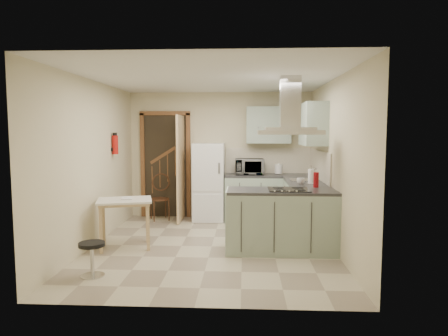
# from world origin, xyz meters

# --- Properties ---
(floor) EXTENTS (4.20, 4.20, 0.00)m
(floor) POSITION_xyz_m (0.00, 0.00, 0.00)
(floor) COLOR #BBB191
(floor) RESTS_ON ground
(ceiling) EXTENTS (4.20, 4.20, 0.00)m
(ceiling) POSITION_xyz_m (0.00, 0.00, 2.50)
(ceiling) COLOR silver
(ceiling) RESTS_ON back_wall
(back_wall) EXTENTS (3.60, 0.00, 3.60)m
(back_wall) POSITION_xyz_m (0.00, 2.10, 1.25)
(back_wall) COLOR beige
(back_wall) RESTS_ON floor
(left_wall) EXTENTS (0.00, 4.20, 4.20)m
(left_wall) POSITION_xyz_m (-1.80, 0.00, 1.25)
(left_wall) COLOR beige
(left_wall) RESTS_ON floor
(right_wall) EXTENTS (0.00, 4.20, 4.20)m
(right_wall) POSITION_xyz_m (1.80, 0.00, 1.25)
(right_wall) COLOR beige
(right_wall) RESTS_ON floor
(doorway) EXTENTS (1.10, 0.12, 2.10)m
(doorway) POSITION_xyz_m (-1.10, 2.07, 1.05)
(doorway) COLOR brown
(doorway) RESTS_ON floor
(fridge) EXTENTS (0.60, 0.60, 1.50)m
(fridge) POSITION_xyz_m (-0.20, 1.80, 0.75)
(fridge) COLOR white
(fridge) RESTS_ON floor
(counter_back) EXTENTS (1.08, 0.60, 0.90)m
(counter_back) POSITION_xyz_m (0.66, 1.80, 0.45)
(counter_back) COLOR #9EB2A0
(counter_back) RESTS_ON floor
(counter_right) EXTENTS (0.60, 1.95, 0.90)m
(counter_right) POSITION_xyz_m (1.50, 1.12, 0.45)
(counter_right) COLOR #9EB2A0
(counter_right) RESTS_ON floor
(splashback) EXTENTS (1.68, 0.02, 0.50)m
(splashback) POSITION_xyz_m (0.96, 2.09, 1.15)
(splashback) COLOR beige
(splashback) RESTS_ON counter_back
(wall_cabinet_back) EXTENTS (0.85, 0.35, 0.70)m
(wall_cabinet_back) POSITION_xyz_m (0.95, 1.93, 1.85)
(wall_cabinet_back) COLOR #9EB2A0
(wall_cabinet_back) RESTS_ON back_wall
(wall_cabinet_right) EXTENTS (0.35, 0.90, 0.70)m
(wall_cabinet_right) POSITION_xyz_m (1.62, 0.85, 1.85)
(wall_cabinet_right) COLOR #9EB2A0
(wall_cabinet_right) RESTS_ON right_wall
(peninsula) EXTENTS (1.55, 0.65, 0.90)m
(peninsula) POSITION_xyz_m (1.02, -0.18, 0.45)
(peninsula) COLOR #9EB2A0
(peninsula) RESTS_ON floor
(hob) EXTENTS (0.58, 0.50, 0.01)m
(hob) POSITION_xyz_m (1.12, -0.18, 0.91)
(hob) COLOR black
(hob) RESTS_ON peninsula
(extractor_hood) EXTENTS (0.90, 0.55, 0.10)m
(extractor_hood) POSITION_xyz_m (1.12, -0.18, 1.72)
(extractor_hood) COLOR silver
(extractor_hood) RESTS_ON ceiling
(sink) EXTENTS (0.45, 0.40, 0.01)m
(sink) POSITION_xyz_m (1.50, 0.95, 0.91)
(sink) COLOR silver
(sink) RESTS_ON counter_right
(fire_extinguisher) EXTENTS (0.10, 0.10, 0.32)m
(fire_extinguisher) POSITION_xyz_m (-1.74, 0.90, 1.50)
(fire_extinguisher) COLOR #B2140F
(fire_extinguisher) RESTS_ON left_wall
(drop_leaf_table) EXTENTS (0.90, 0.77, 0.73)m
(drop_leaf_table) POSITION_xyz_m (-1.28, -0.12, 0.36)
(drop_leaf_table) COLOR tan
(drop_leaf_table) RESTS_ON floor
(bentwood_chair) EXTENTS (0.48, 0.48, 0.82)m
(bentwood_chair) POSITION_xyz_m (-1.16, 1.76, 0.41)
(bentwood_chair) COLOR #55291C
(bentwood_chair) RESTS_ON floor
(stool) EXTENTS (0.40, 0.40, 0.42)m
(stool) POSITION_xyz_m (-1.33, -1.30, 0.21)
(stool) COLOR black
(stool) RESTS_ON floor
(microwave) EXTENTS (0.56, 0.40, 0.30)m
(microwave) POSITION_xyz_m (0.59, 1.81, 1.05)
(microwave) COLOR black
(microwave) RESTS_ON counter_back
(kettle) EXTENTS (0.19, 0.19, 0.22)m
(kettle) POSITION_xyz_m (1.15, 1.81, 1.01)
(kettle) COLOR silver
(kettle) RESTS_ON counter_back
(cereal_box) EXTENTS (0.13, 0.21, 0.29)m
(cereal_box) POSITION_xyz_m (0.79, 1.85, 1.04)
(cereal_box) COLOR orange
(cereal_box) RESTS_ON counter_back
(soap_bottle) EXTENTS (0.08, 0.08, 0.17)m
(soap_bottle) POSITION_xyz_m (1.70, 1.34, 0.98)
(soap_bottle) COLOR #B2B3BF
(soap_bottle) RESTS_ON counter_right
(paper_towel) EXTENTS (0.12, 0.12, 0.24)m
(paper_towel) POSITION_xyz_m (1.55, 0.48, 1.02)
(paper_towel) COLOR white
(paper_towel) RESTS_ON counter_right
(cup) EXTENTS (0.13, 0.13, 0.10)m
(cup) POSITION_xyz_m (1.38, 0.43, 0.95)
(cup) COLOR white
(cup) RESTS_ON counter_right
(red_bottle) EXTENTS (0.08, 0.08, 0.22)m
(red_bottle) POSITION_xyz_m (1.56, 0.09, 1.01)
(red_bottle) COLOR #A20D14
(red_bottle) RESTS_ON peninsula
(book) EXTENTS (0.22, 0.26, 0.10)m
(book) POSITION_xyz_m (-1.34, -0.10, 0.78)
(book) COLOR maroon
(book) RESTS_ON drop_leaf_table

